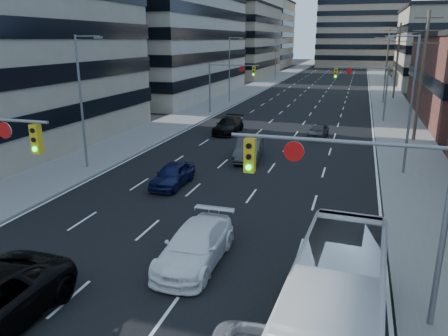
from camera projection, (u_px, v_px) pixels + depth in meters
road_surface at (336, 70)px, 128.33m from camera, size 18.00×300.00×0.02m
sidewalk_left at (297, 69)px, 131.56m from camera, size 5.00×300.00×0.15m
sidewalk_right at (377, 70)px, 125.05m from camera, size 5.00×300.00×0.15m
office_left_mid at (137, 4)px, 67.87m from camera, size 26.00×34.00×28.00m
office_left_far at (229, 42)px, 105.37m from camera, size 20.00×30.00×16.00m
bg_block_left at (252, 35)px, 142.58m from camera, size 24.00×24.00×20.00m
signal_near_right at (357, 190)px, 13.23m from camera, size 6.59×0.33×6.00m
signal_far_left at (228, 78)px, 51.41m from camera, size 6.09×0.33×6.00m
signal_far_right at (364, 82)px, 47.06m from camera, size 6.09×0.33×6.00m
utility_pole_block at (421, 75)px, 37.13m from camera, size 2.20×0.28×11.00m
utility_pole_midblock at (397, 60)px, 64.61m from camera, size 2.20×0.28×11.00m
utility_pole_distant at (387, 54)px, 92.09m from camera, size 2.20×0.28×11.00m
streetlight_left_near at (83, 96)px, 29.05m from camera, size 2.03×0.22×9.00m
streetlight_left_mid at (230, 66)px, 61.12m from camera, size 2.03×0.22×9.00m
streetlight_left_far at (277, 57)px, 93.18m from camera, size 2.03×0.22×9.00m
streetlight_right_near at (409, 99)px, 27.78m from camera, size 2.03×0.22×9.00m
streetlight_right_far at (385, 67)px, 59.84m from camera, size 2.03×0.22×9.00m
white_van at (195, 245)px, 17.51m from camera, size 2.16×5.29×1.54m
transit_bus at (331, 326)px, 11.45m from camera, size 3.12×10.90×3.00m
sedan_blue at (173, 175)px, 26.84m from camera, size 1.70×4.22×1.44m
sedan_grey_center at (249, 149)px, 32.64m from camera, size 2.27×5.11×1.63m
sedan_black_far at (228, 125)px, 41.92m from camera, size 2.12×5.15×1.49m
sedan_grey_right at (318, 131)px, 39.95m from camera, size 1.88×3.84×1.26m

